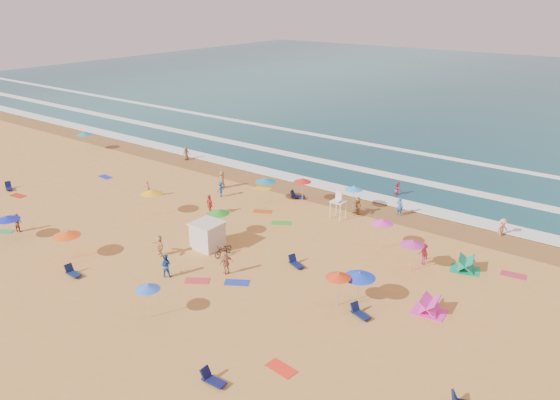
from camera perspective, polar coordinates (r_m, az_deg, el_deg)
The scene contains 13 objects.
ground at distance 45.05m, azimuth -5.76°, elevation -3.66°, with size 220.00×220.00×0.00m, color gold.
ocean at distance 118.72m, azimuth 23.19°, elevation 10.32°, with size 220.00×140.00×0.18m, color #0C4756.
wet_sand at distance 54.14m, azimuth 3.18°, elevation 0.76°, with size 220.00×220.00×0.00m, color olive.
surf_foam at distance 61.25m, azimuth 7.80°, elevation 3.13°, with size 200.00×18.70×0.05m.
cabana at distance 42.68m, azimuth -7.57°, elevation -3.73°, with size 2.00×2.00×2.00m, color silver.
cabana_roof at distance 42.25m, azimuth -7.64°, elevation -2.43°, with size 2.20×2.20×0.12m, color silver.
bicycle at distance 41.51m, azimuth -5.93°, elevation -5.21°, with size 0.63×1.79×0.94m, color black.
lifeguard_stand at distance 48.03m, azimuth 6.11°, elevation -0.70°, with size 1.20×1.20×2.10m, color white, non-canonical shape.
beach_umbrellas at distance 43.50m, azimuth -3.99°, elevation -1.43°, with size 65.52×27.51×0.75m.
loungers at distance 38.29m, azimuth -1.66°, elevation -8.00°, with size 54.27×25.06×0.34m.
towels at distance 45.66m, azimuth -7.93°, elevation -3.40°, with size 45.00×22.71×0.03m.
popup_tents at distance 38.46m, azimuth 17.24°, elevation -8.16°, with size 2.36×8.71×1.20m.
beachgoers at distance 46.87m, azimuth -0.57°, elevation -1.48°, with size 37.15×27.70×2.14m.
Camera 1 is at (28.08, -29.81, 18.78)m, focal length 35.00 mm.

